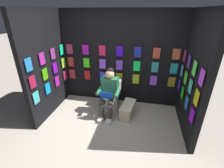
# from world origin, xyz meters

# --- Properties ---
(ground_plane) EXTENTS (30.00, 30.00, 0.00)m
(ground_plane) POSITION_xyz_m (0.00, 0.00, 0.00)
(ground_plane) COLOR #B2A899
(display_wall_back) EXTENTS (3.22, 0.14, 2.45)m
(display_wall_back) POSITION_xyz_m (0.00, -1.68, 1.22)
(display_wall_back) COLOR black
(display_wall_back) RESTS_ON ground
(display_wall_left) EXTENTS (0.14, 1.63, 2.45)m
(display_wall_left) POSITION_xyz_m (-1.61, -0.81, 1.22)
(display_wall_left) COLOR black
(display_wall_left) RESTS_ON ground
(display_wall_right) EXTENTS (0.14, 1.63, 2.45)m
(display_wall_right) POSITION_xyz_m (1.61, -0.81, 1.22)
(display_wall_right) COLOR black
(display_wall_right) RESTS_ON ground
(toilet) EXTENTS (0.42, 0.56, 0.77)m
(toilet) POSITION_xyz_m (0.12, -1.14, 0.33)
(toilet) COLOR white
(toilet) RESTS_ON ground
(person_reading) EXTENTS (0.54, 0.70, 1.19)m
(person_reading) POSITION_xyz_m (0.13, -0.92, 0.60)
(person_reading) COLOR #286B42
(person_reading) RESTS_ON ground
(comic_longbox_near) EXTENTS (0.37, 0.66, 0.31)m
(comic_longbox_near) POSITION_xyz_m (-0.33, -0.96, 0.16)
(comic_longbox_near) COLOR beige
(comic_longbox_near) RESTS_ON ground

